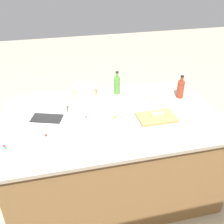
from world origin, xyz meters
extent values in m
plane|color=#B7A88E|center=(0.00, 0.00, 0.00)|extent=(12.00, 12.00, 0.00)
cube|color=olive|center=(0.00, 0.00, 0.43)|extent=(1.92, 1.13, 0.87)
cube|color=tan|center=(0.00, 0.00, 0.89)|extent=(1.98, 1.19, 0.03)
cube|color=#B7B7BC|center=(0.57, -0.09, 0.91)|extent=(0.37, 0.31, 0.02)
cube|color=black|center=(0.58, -0.08, 0.92)|extent=(0.31, 0.24, 0.00)
cube|color=#B7B7BC|center=(0.53, -0.20, 1.02)|extent=(0.29, 0.11, 0.20)
cube|color=silver|center=(0.54, -0.19, 1.02)|extent=(0.26, 0.09, 0.18)
cylinder|color=beige|center=(0.17, -0.47, 0.95)|extent=(0.24, 0.24, 0.10)
cylinder|color=black|center=(0.17, -0.47, 0.96)|extent=(0.20, 0.20, 0.09)
torus|color=beige|center=(0.17, -0.47, 1.00)|extent=(0.25, 0.25, 0.01)
cylinder|color=#4C8C38|center=(-0.16, -0.44, 0.99)|extent=(0.06, 0.06, 0.18)
cylinder|color=#4C8C38|center=(-0.16, -0.44, 1.11)|extent=(0.03, 0.03, 0.05)
cylinder|color=black|center=(-0.16, -0.44, 1.14)|extent=(0.03, 0.03, 0.01)
cylinder|color=maroon|center=(-0.76, -0.21, 0.99)|extent=(0.07, 0.07, 0.18)
cylinder|color=maroon|center=(-0.76, -0.21, 1.10)|extent=(0.03, 0.03, 0.05)
cylinder|color=black|center=(-0.76, -0.21, 1.13)|extent=(0.03, 0.03, 0.01)
cube|color=#AD7F4C|center=(-0.38, 0.12, 0.91)|extent=(0.34, 0.22, 0.02)
cube|color=#F4E58C|center=(-0.39, 0.12, 0.94)|extent=(0.11, 0.04, 0.04)
cylinder|color=beige|center=(-0.24, 0.39, 0.92)|extent=(0.07, 0.07, 0.04)
cylinder|color=white|center=(0.42, 0.24, 0.93)|extent=(0.10, 0.10, 0.05)
cylinder|color=beige|center=(-0.45, -0.25, 0.93)|extent=(0.11, 0.11, 0.05)
sphere|color=green|center=(0.89, 0.26, 0.91)|extent=(0.02, 0.02, 0.02)
sphere|color=#CC3399|center=(0.23, -0.04, 0.91)|extent=(0.01, 0.01, 0.01)
sphere|color=red|center=(0.59, 0.16, 0.91)|extent=(0.02, 0.02, 0.02)
sphere|color=#CC3399|center=(0.91, 0.23, 0.91)|extent=(0.02, 0.02, 0.02)
sphere|color=blue|center=(0.52, 0.01, 0.91)|extent=(0.02, 0.02, 0.02)
sphere|color=yellow|center=(-0.02, 0.03, 0.91)|extent=(0.02, 0.02, 0.02)
camera|label=1|loc=(0.48, 1.98, 2.19)|focal=42.57mm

